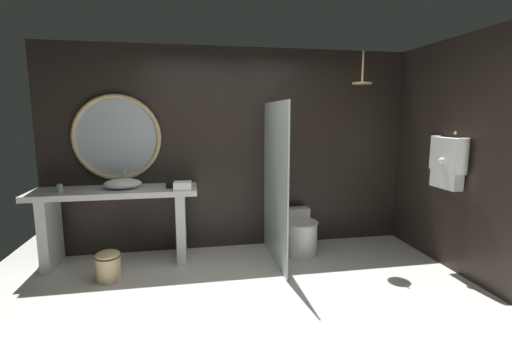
{
  "coord_description": "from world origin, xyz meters",
  "views": [
    {
      "loc": [
        -0.59,
        -2.75,
        1.74
      ],
      "look_at": [
        0.07,
        0.82,
        1.18
      ],
      "focal_mm": 24.99,
      "sensor_mm": 36.0,
      "label": 1
    }
  ],
  "objects_px": {
    "hanging_bathrobe": "(448,161)",
    "folded_hand_towel": "(183,186)",
    "vessel_sink": "(123,184)",
    "toilet": "(299,233)",
    "rain_shower_head": "(362,81)",
    "waste_bin": "(108,265)",
    "tissue_box": "(172,185)",
    "tumbler_cup": "(60,188)",
    "round_wall_mirror": "(117,138)"
  },
  "relations": [
    {
      "from": "vessel_sink",
      "to": "hanging_bathrobe",
      "type": "height_order",
      "value": "hanging_bathrobe"
    },
    {
      "from": "folded_hand_towel",
      "to": "vessel_sink",
      "type": "bearing_deg",
      "value": 164.18
    },
    {
      "from": "round_wall_mirror",
      "to": "toilet",
      "type": "xyz_separation_m",
      "value": [
        2.21,
        -0.35,
        -1.23
      ]
    },
    {
      "from": "waste_bin",
      "to": "folded_hand_towel",
      "type": "height_order",
      "value": "folded_hand_towel"
    },
    {
      "from": "rain_shower_head",
      "to": "toilet",
      "type": "xyz_separation_m",
      "value": [
        -0.7,
        0.15,
        -1.9
      ]
    },
    {
      "from": "tumbler_cup",
      "to": "waste_bin",
      "type": "relative_size",
      "value": 0.27
    },
    {
      "from": "hanging_bathrobe",
      "to": "folded_hand_towel",
      "type": "xyz_separation_m",
      "value": [
        -2.9,
        0.65,
        -0.3
      ]
    },
    {
      "from": "tissue_box",
      "to": "toilet",
      "type": "bearing_deg",
      "value": -1.27
    },
    {
      "from": "rain_shower_head",
      "to": "toilet",
      "type": "bearing_deg",
      "value": 167.75
    },
    {
      "from": "round_wall_mirror",
      "to": "folded_hand_towel",
      "type": "relative_size",
      "value": 5.2
    },
    {
      "from": "vessel_sink",
      "to": "rain_shower_head",
      "type": "distance_m",
      "value": 3.08
    },
    {
      "from": "tissue_box",
      "to": "rain_shower_head",
      "type": "distance_m",
      "value": 2.58
    },
    {
      "from": "hanging_bathrobe",
      "to": "folded_hand_towel",
      "type": "distance_m",
      "value": 2.99
    },
    {
      "from": "toilet",
      "to": "rain_shower_head",
      "type": "bearing_deg",
      "value": -12.25
    },
    {
      "from": "waste_bin",
      "to": "rain_shower_head",
      "type": "bearing_deg",
      "value": 4.79
    },
    {
      "from": "round_wall_mirror",
      "to": "waste_bin",
      "type": "relative_size",
      "value": 3.21
    },
    {
      "from": "tumbler_cup",
      "to": "hanging_bathrobe",
      "type": "relative_size",
      "value": 0.14
    },
    {
      "from": "tumbler_cup",
      "to": "toilet",
      "type": "height_order",
      "value": "tumbler_cup"
    },
    {
      "from": "toilet",
      "to": "folded_hand_towel",
      "type": "bearing_deg",
      "value": -175.96
    },
    {
      "from": "vessel_sink",
      "to": "round_wall_mirror",
      "type": "height_order",
      "value": "round_wall_mirror"
    },
    {
      "from": "rain_shower_head",
      "to": "toilet",
      "type": "height_order",
      "value": "rain_shower_head"
    },
    {
      "from": "vessel_sink",
      "to": "waste_bin",
      "type": "bearing_deg",
      "value": -101.78
    },
    {
      "from": "tissue_box",
      "to": "toilet",
      "type": "height_order",
      "value": "tissue_box"
    },
    {
      "from": "tumbler_cup",
      "to": "rain_shower_head",
      "type": "xyz_separation_m",
      "value": [
        3.49,
        -0.18,
        1.21
      ]
    },
    {
      "from": "vessel_sink",
      "to": "rain_shower_head",
      "type": "xyz_separation_m",
      "value": [
        2.83,
        -0.25,
        1.2
      ]
    },
    {
      "from": "toilet",
      "to": "vessel_sink",
      "type": "bearing_deg",
      "value": 177.48
    },
    {
      "from": "round_wall_mirror",
      "to": "waste_bin",
      "type": "distance_m",
      "value": 1.51
    },
    {
      "from": "rain_shower_head",
      "to": "waste_bin",
      "type": "height_order",
      "value": "rain_shower_head"
    },
    {
      "from": "hanging_bathrobe",
      "to": "tissue_box",
      "type": "bearing_deg",
      "value": 165.52
    },
    {
      "from": "vessel_sink",
      "to": "toilet",
      "type": "xyz_separation_m",
      "value": [
        2.13,
        -0.09,
        -0.7
      ]
    },
    {
      "from": "hanging_bathrobe",
      "to": "folded_hand_towel",
      "type": "bearing_deg",
      "value": 167.45
    },
    {
      "from": "toilet",
      "to": "folded_hand_towel",
      "type": "relative_size",
      "value": 3.07
    },
    {
      "from": "tissue_box",
      "to": "hanging_bathrobe",
      "type": "xyz_separation_m",
      "value": [
        3.03,
        -0.78,
        0.31
      ]
    },
    {
      "from": "tumbler_cup",
      "to": "folded_hand_towel",
      "type": "bearing_deg",
      "value": -5.35
    },
    {
      "from": "vessel_sink",
      "to": "tissue_box",
      "type": "relative_size",
      "value": 3.23
    },
    {
      "from": "tissue_box",
      "to": "toilet",
      "type": "distance_m",
      "value": 1.71
    },
    {
      "from": "hanging_bathrobe",
      "to": "waste_bin",
      "type": "xyz_separation_m",
      "value": [
        -3.69,
        0.35,
        -1.08
      ]
    },
    {
      "from": "tissue_box",
      "to": "hanging_bathrobe",
      "type": "bearing_deg",
      "value": -14.48
    },
    {
      "from": "tissue_box",
      "to": "folded_hand_towel",
      "type": "xyz_separation_m",
      "value": [
        0.13,
        -0.14,
        0.01
      ]
    },
    {
      "from": "tumbler_cup",
      "to": "tissue_box",
      "type": "distance_m",
      "value": 1.22
    },
    {
      "from": "waste_bin",
      "to": "tumbler_cup",
      "type": "bearing_deg",
      "value": 142.81
    },
    {
      "from": "tissue_box",
      "to": "vessel_sink",
      "type": "bearing_deg",
      "value": 174.02
    },
    {
      "from": "rain_shower_head",
      "to": "tumbler_cup",
      "type": "bearing_deg",
      "value": 177.1
    },
    {
      "from": "waste_bin",
      "to": "folded_hand_towel",
      "type": "distance_m",
      "value": 1.15
    },
    {
      "from": "tumbler_cup",
      "to": "toilet",
      "type": "distance_m",
      "value": 2.87
    },
    {
      "from": "tissue_box",
      "to": "round_wall_mirror",
      "type": "bearing_deg",
      "value": 154.03
    },
    {
      "from": "tumbler_cup",
      "to": "toilet",
      "type": "relative_size",
      "value": 0.14
    },
    {
      "from": "tissue_box",
      "to": "waste_bin",
      "type": "bearing_deg",
      "value": -146.92
    },
    {
      "from": "vessel_sink",
      "to": "waste_bin",
      "type": "xyz_separation_m",
      "value": [
        -0.1,
        -0.49,
        -0.79
      ]
    },
    {
      "from": "tumbler_cup",
      "to": "hanging_bathrobe",
      "type": "xyz_separation_m",
      "value": [
        4.25,
        -0.77,
        0.3
      ]
    }
  ]
}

